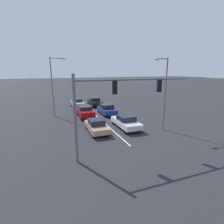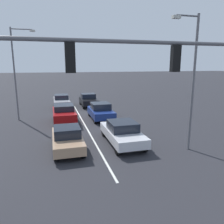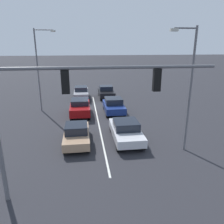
% 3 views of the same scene
% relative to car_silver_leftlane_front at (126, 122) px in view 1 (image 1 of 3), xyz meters
% --- Properties ---
extents(ground_plane, '(240.00, 240.00, 0.00)m').
position_rel_car_silver_leftlane_front_xyz_m(ground_plane, '(1.73, -7.83, -0.75)').
color(ground_plane, '#28282D').
extents(lane_stripe_left_divider, '(0.12, 18.47, 0.01)m').
position_rel_car_silver_leftlane_front_xyz_m(lane_stripe_left_divider, '(1.73, -4.59, -0.74)').
color(lane_stripe_left_divider, silver).
rests_on(lane_stripe_left_divider, ground_plane).
extents(car_silver_leftlane_front, '(1.93, 4.59, 1.47)m').
position_rel_car_silver_leftlane_front_xyz_m(car_silver_leftlane_front, '(0.00, 0.00, 0.00)').
color(car_silver_leftlane_front, silver).
rests_on(car_silver_leftlane_front, ground_plane).
extents(car_tan_midlane_front, '(1.73, 4.08, 1.42)m').
position_rel_car_silver_leftlane_front_xyz_m(car_tan_midlane_front, '(3.53, 0.12, -0.04)').
color(car_tan_midlane_front, tan).
rests_on(car_tan_midlane_front, ground_plane).
extents(car_maroon_midlane_second, '(1.89, 4.15, 1.57)m').
position_rel_car_silver_leftlane_front_xyz_m(car_maroon_midlane_second, '(3.34, -6.35, 0.07)').
color(car_maroon_midlane_second, maroon).
rests_on(car_maroon_midlane_second, ground_plane).
extents(car_navy_leftlane_second, '(1.91, 4.01, 1.52)m').
position_rel_car_silver_leftlane_front_xyz_m(car_navy_leftlane_second, '(-0.05, -6.70, 0.01)').
color(car_navy_leftlane_second, navy).
rests_on(car_navy_leftlane_second, ground_plane).
extents(car_black_leftlane_third, '(1.88, 4.08, 1.54)m').
position_rel_car_silver_leftlane_front_xyz_m(car_black_leftlane_third, '(0.01, -13.35, 0.03)').
color(car_black_leftlane_third, black).
rests_on(car_black_leftlane_third, ground_plane).
extents(car_gray_midlane_third, '(1.75, 4.70, 1.56)m').
position_rel_car_silver_leftlane_front_xyz_m(car_gray_midlane_third, '(3.25, -13.18, 0.04)').
color(car_gray_midlane_third, gray).
rests_on(car_gray_midlane_third, ground_plane).
extents(traffic_signal_gantry, '(9.27, 0.37, 6.30)m').
position_rel_car_silver_leftlane_front_xyz_m(traffic_signal_gantry, '(3.78, 5.63, 3.81)').
color(traffic_signal_gantry, slate).
rests_on(traffic_signal_gantry, ground_plane).
extents(street_lamp_right_shoulder, '(2.07, 0.24, 8.17)m').
position_rel_car_silver_leftlane_front_xyz_m(street_lamp_right_shoulder, '(7.16, -8.36, 3.97)').
color(street_lamp_right_shoulder, slate).
rests_on(street_lamp_right_shoulder, ground_plane).
extents(street_lamp_left_shoulder, '(1.64, 0.24, 7.73)m').
position_rel_car_silver_leftlane_front_xyz_m(street_lamp_left_shoulder, '(-3.39, 2.06, 3.68)').
color(street_lamp_left_shoulder, slate).
rests_on(street_lamp_left_shoulder, ground_plane).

